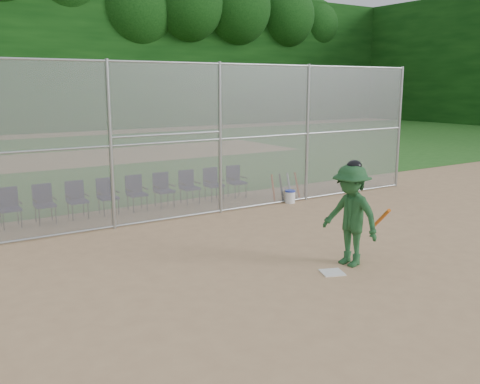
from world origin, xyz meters
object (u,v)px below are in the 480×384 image
home_plate (332,272)px  water_cooler (290,197)px  batter_at_plate (351,215)px  chair_0 (10,208)px

home_plate → water_cooler: bearing=59.1°
home_plate → water_cooler: water_cooler is taller
batter_at_plate → chair_0: batter_at_plate is taller
batter_at_plate → chair_0: bearing=127.3°
home_plate → water_cooler: (3.05, 5.11, 0.18)m
batter_at_plate → water_cooler: batter_at_plate is taller
batter_at_plate → water_cooler: bearing=63.5°
home_plate → chair_0: chair_0 is taller
home_plate → chair_0: 7.98m
batter_at_plate → water_cooler: 5.57m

